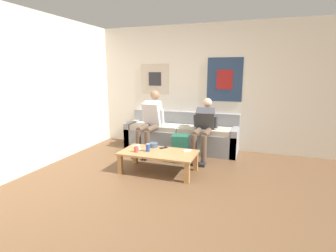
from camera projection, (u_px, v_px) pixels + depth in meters
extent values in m
plane|color=brown|center=(135.00, 197.00, 3.41)|extent=(18.00, 18.00, 0.00)
cube|color=silver|center=(188.00, 87.00, 5.54)|extent=(10.00, 0.05, 2.55)
cube|color=beige|center=(155.00, 79.00, 5.71)|extent=(0.64, 0.01, 0.65)
cube|color=#2D2D33|center=(155.00, 79.00, 5.71)|extent=(0.29, 0.01, 0.29)
cube|color=navy|center=(225.00, 80.00, 5.22)|extent=(0.70, 0.01, 0.86)
cube|color=maroon|center=(225.00, 80.00, 5.22)|extent=(0.31, 0.01, 0.39)
cube|color=silver|center=(9.00, 94.00, 3.80)|extent=(0.05, 10.00, 2.55)
cube|color=gray|center=(184.00, 129.00, 5.65)|extent=(2.31, 0.13, 0.77)
cube|color=gray|center=(180.00, 141.00, 5.38)|extent=(2.31, 0.53, 0.42)
cube|color=gray|center=(132.00, 134.00, 5.73)|extent=(0.12, 0.53, 0.54)
cube|color=gray|center=(234.00, 143.00, 5.01)|extent=(0.12, 0.53, 0.54)
cube|color=beige|center=(156.00, 127.00, 5.50)|extent=(1.01, 0.49, 0.10)
cube|color=beige|center=(205.00, 130.00, 5.16)|extent=(1.01, 0.49, 0.10)
cube|color=#B27F4C|center=(158.00, 153.00, 4.20)|extent=(1.21, 0.64, 0.03)
cube|color=#B27F4C|center=(135.00, 154.00, 4.65)|extent=(0.07, 0.07, 0.31)
cube|color=#B27F4C|center=(196.00, 161.00, 4.30)|extent=(0.07, 0.07, 0.31)
cube|color=#B27F4C|center=(120.00, 164.00, 4.16)|extent=(0.07, 0.07, 0.31)
cube|color=#B27F4C|center=(187.00, 173.00, 3.81)|extent=(0.07, 0.07, 0.31)
cylinder|color=brown|center=(143.00, 128.00, 5.13)|extent=(0.11, 0.44, 0.11)
cylinder|color=brown|center=(139.00, 143.00, 4.98)|extent=(0.10, 0.10, 0.49)
cube|color=#232328|center=(137.00, 156.00, 4.96)|extent=(0.11, 0.25, 0.05)
cylinder|color=brown|center=(152.00, 129.00, 5.07)|extent=(0.11, 0.44, 0.11)
cylinder|color=brown|center=(147.00, 144.00, 4.92)|extent=(0.10, 0.10, 0.49)
cube|color=#232328|center=(146.00, 157.00, 4.90)|extent=(0.11, 0.25, 0.05)
cube|color=silver|center=(153.00, 114.00, 5.32)|extent=(0.37, 0.38, 0.55)
sphere|color=#9E7556|center=(155.00, 95.00, 5.35)|extent=(0.19, 0.19, 0.19)
cylinder|color=silver|center=(145.00, 115.00, 5.40)|extent=(0.08, 0.12, 0.29)
cylinder|color=silver|center=(162.00, 116.00, 5.27)|extent=(0.08, 0.12, 0.29)
cylinder|color=brown|center=(197.00, 132.00, 4.79)|extent=(0.11, 0.43, 0.11)
cylinder|color=brown|center=(194.00, 148.00, 4.64)|extent=(0.10, 0.10, 0.49)
cube|color=#232328|center=(193.00, 163.00, 4.62)|extent=(0.11, 0.25, 0.05)
cylinder|color=brown|center=(207.00, 133.00, 4.73)|extent=(0.11, 0.43, 0.11)
cylinder|color=brown|center=(204.00, 149.00, 4.58)|extent=(0.10, 0.10, 0.49)
cube|color=#232328|center=(203.00, 164.00, 4.56)|extent=(0.11, 0.25, 0.05)
cube|color=#3F3F44|center=(205.00, 119.00, 5.00)|extent=(0.37, 0.41, 0.47)
sphere|color=beige|center=(207.00, 103.00, 5.07)|extent=(0.18, 0.18, 0.18)
cylinder|color=#3F3F44|center=(196.00, 121.00, 5.08)|extent=(0.08, 0.13, 0.24)
cylinder|color=#3F3F44|center=(216.00, 122.00, 4.96)|extent=(0.08, 0.13, 0.24)
cube|color=#1E5642|center=(180.00, 148.00, 4.76)|extent=(0.35, 0.33, 0.48)
cube|color=#1E5642|center=(180.00, 156.00, 4.67)|extent=(0.22, 0.14, 0.22)
cylinder|color=#475B75|center=(154.00, 145.00, 4.44)|extent=(0.14, 0.14, 0.07)
torus|color=#475B75|center=(154.00, 143.00, 4.43)|extent=(0.15, 0.15, 0.02)
cylinder|color=#B24C42|center=(136.00, 149.00, 4.17)|extent=(0.07, 0.07, 0.09)
cylinder|color=black|center=(136.00, 146.00, 4.16)|extent=(0.00, 0.00, 0.01)
cylinder|color=#28479E|center=(148.00, 148.00, 4.20)|extent=(0.07, 0.07, 0.12)
cylinder|color=silver|center=(148.00, 144.00, 4.19)|extent=(0.06, 0.06, 0.00)
cube|color=white|center=(136.00, 146.00, 4.48)|extent=(0.07, 0.15, 0.02)
cylinder|color=#333842|center=(137.00, 145.00, 4.51)|extent=(0.01, 0.01, 0.00)
cube|color=white|center=(139.00, 149.00, 4.31)|extent=(0.13, 0.12, 0.02)
cylinder|color=#333842|center=(138.00, 147.00, 4.34)|extent=(0.01, 0.01, 0.00)
cube|color=white|center=(187.00, 150.00, 4.22)|extent=(0.12, 0.13, 0.02)
cylinder|color=#333842|center=(189.00, 149.00, 4.23)|extent=(0.01, 0.01, 0.00)
cube|color=black|center=(163.00, 148.00, 4.40)|extent=(0.13, 0.15, 0.01)
cube|color=black|center=(163.00, 147.00, 4.39)|extent=(0.12, 0.14, 0.00)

